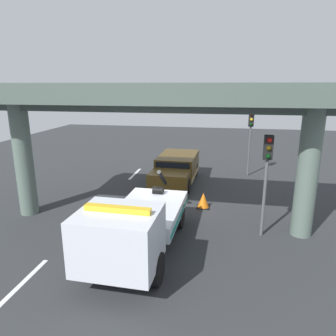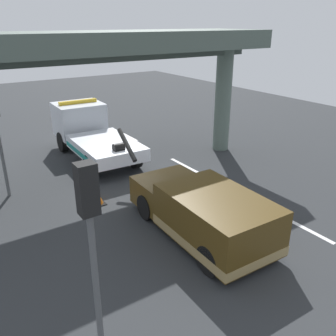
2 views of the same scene
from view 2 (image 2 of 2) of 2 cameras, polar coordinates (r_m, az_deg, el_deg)
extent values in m
cube|color=#2D3033|center=(14.88, -6.03, -2.46)|extent=(60.00, 40.00, 0.10)
cube|color=silver|center=(12.57, 19.97, -8.46)|extent=(2.60, 0.16, 0.01)
cube|color=silver|center=(16.32, 3.16, 0.13)|extent=(2.60, 0.16, 0.01)
cube|color=silver|center=(21.13, -6.67, 5.22)|extent=(2.60, 0.16, 0.01)
cube|color=silver|center=(16.29, -9.82, 3.26)|extent=(3.91, 2.51, 0.55)
cube|color=silver|center=(19.14, -13.86, 7.50)|extent=(2.11, 2.36, 1.65)
cube|color=black|center=(19.63, -14.56, 8.89)|extent=(0.12, 2.21, 0.66)
cube|color=teal|center=(15.94, -13.78, 2.18)|extent=(3.65, 0.13, 0.20)
cylinder|color=black|center=(14.16, -6.53, 3.66)|extent=(1.42, 0.22, 1.07)
cylinder|color=black|center=(14.96, -7.83, 3.25)|extent=(0.37, 0.46, 0.36)
cube|color=yellow|center=(18.94, -14.12, 10.15)|extent=(0.30, 1.93, 0.16)
cylinder|color=black|center=(18.94, -16.36, 4.01)|extent=(1.01, 0.35, 1.00)
cylinder|color=black|center=(19.56, -10.53, 5.11)|extent=(1.01, 0.35, 1.00)
cylinder|color=black|center=(15.42, -12.15, 0.28)|extent=(1.01, 0.35, 1.00)
cylinder|color=black|center=(16.18, -5.27, 1.76)|extent=(1.01, 0.35, 1.00)
cube|color=#4C3814|center=(10.51, 7.70, -7.84)|extent=(3.52, 2.30, 1.35)
cube|color=#4C3814|center=(12.44, 0.06, -3.63)|extent=(1.79, 2.16, 0.95)
cube|color=black|center=(11.59, 2.29, -2.96)|extent=(0.12, 1.94, 0.59)
cube|color=#9E8451|center=(10.76, 7.56, -10.12)|extent=(3.54, 2.32, 0.28)
cylinder|color=black|center=(12.03, -3.45, -6.18)|extent=(0.85, 0.30, 0.84)
cylinder|color=black|center=(12.95, 4.02, -4.02)|extent=(0.85, 0.30, 0.84)
cylinder|color=black|center=(9.64, 6.69, -14.29)|extent=(0.85, 0.30, 0.84)
cylinder|color=black|center=(10.77, 14.86, -10.67)|extent=(0.85, 0.30, 0.84)
cylinder|color=#596B60|center=(18.25, 8.70, 10.57)|extent=(0.79, 0.79, 5.04)
cube|color=#4B5B52|center=(14.57, -9.19, 19.17)|extent=(3.60, 13.83, 0.76)
cube|color=#3E4A43|center=(14.61, -9.05, 16.99)|extent=(0.50, 13.43, 0.36)
cylinder|color=#515456|center=(7.01, -11.25, -18.59)|extent=(0.12, 0.12, 3.20)
cube|color=black|center=(5.90, -12.72, -3.31)|extent=(0.28, 0.32, 0.90)
sphere|color=#360605|center=(5.92, -13.54, -0.12)|extent=(0.18, 0.18, 0.18)
sphere|color=gold|center=(6.04, -13.29, -2.75)|extent=(0.18, 0.18, 0.18)
sphere|color=black|center=(6.17, -13.04, -5.28)|extent=(0.18, 0.18, 0.18)
cylinder|color=#515456|center=(14.41, -24.77, 1.50)|extent=(0.12, 0.12, 3.07)
cone|color=orange|center=(13.19, -11.49, -4.16)|extent=(0.56, 0.56, 0.74)
cube|color=black|center=(13.35, -11.38, -5.53)|extent=(0.62, 0.62, 0.03)
camera|label=1|loc=(25.41, -27.77, 18.99)|focal=33.27mm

